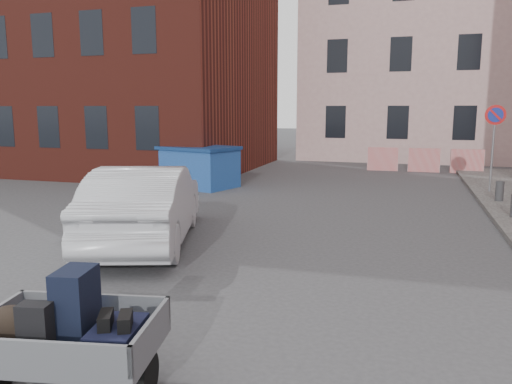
% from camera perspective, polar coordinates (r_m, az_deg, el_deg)
% --- Properties ---
extents(ground, '(120.00, 120.00, 0.00)m').
position_cam_1_polar(ground, '(8.46, -8.40, -8.91)').
color(ground, '#38383A').
rests_on(ground, ground).
extents(building_brick, '(12.00, 10.00, 14.00)m').
position_cam_1_polar(building_brick, '(24.16, -15.48, 19.53)').
color(building_brick, '#591E16').
rests_on(building_brick, ground).
extents(building_pink, '(16.00, 8.00, 14.00)m').
position_cam_1_polar(building_pink, '(29.67, 22.58, 17.22)').
color(building_pink, '#B8908E').
rests_on(building_pink, ground).
extents(far_building, '(6.00, 6.00, 8.00)m').
position_cam_1_polar(far_building, '(37.52, -22.35, 10.86)').
color(far_building, maroon).
rests_on(far_building, ground).
extents(no_parking_sign, '(0.60, 0.09, 2.65)m').
position_cam_1_polar(no_parking_sign, '(16.93, 25.58, 6.41)').
color(no_parking_sign, gray).
rests_on(no_parking_sign, sidewalk).
extents(barriers, '(4.70, 0.18, 1.00)m').
position_cam_1_polar(barriers, '(22.36, 18.65, 3.47)').
color(barriers, red).
rests_on(barriers, ground).
extents(trailer, '(1.77, 1.92, 1.20)m').
position_cam_1_polar(trailer, '(5.11, -20.61, -14.76)').
color(trailer, black).
rests_on(trailer, ground).
extents(dumpster, '(3.69, 2.65, 1.39)m').
position_cam_1_polar(dumpster, '(17.46, -7.59, 2.99)').
color(dumpster, '#214EA1').
rests_on(dumpster, ground).
extents(silver_car, '(3.03, 5.00, 1.56)m').
position_cam_1_polar(silver_car, '(10.13, -12.46, -1.40)').
color(silver_car, silver).
rests_on(silver_car, ground).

